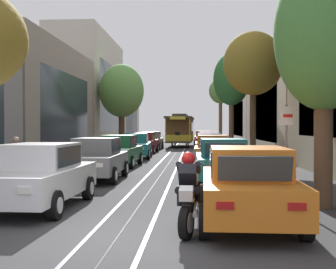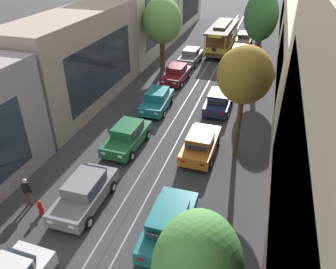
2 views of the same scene
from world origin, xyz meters
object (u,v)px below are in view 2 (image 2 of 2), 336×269
at_px(parked_car_beige_far_right, 244,39).
at_px(pedestrian_on_right_pavement, 27,190).
at_px(street_tree_kerb_right_second, 245,76).
at_px(parked_car_green_mid_left, 127,136).
at_px(fire_hydrant, 40,207).
at_px(parked_car_orange_mid_right, 201,143).
at_px(parked_car_teal_second_right, 169,223).
at_px(parked_car_red_sixth_right, 240,53).
at_px(parked_car_silver_fifth_right, 232,73).
at_px(cable_car_trolley, 222,37).
at_px(parked_car_grey_sixth_left, 191,56).
at_px(parked_car_teal_fourth_left, 157,100).
at_px(parked_car_maroon_fifth_left, 176,74).
at_px(street_tree_kerb_right_mid, 261,17).
at_px(street_tree_kerb_left_second, 162,21).
at_px(parked_car_grey_second_left, 85,192).
at_px(parked_car_navy_fourth_right, 219,101).

xyz_separation_m(parked_car_beige_far_right, pedestrian_on_right_pavement, (-7.39, -33.08, 0.13)).
xyz_separation_m(parked_car_beige_far_right, street_tree_kerb_right_second, (2.08, -25.43, 4.46)).
bearing_deg(parked_car_green_mid_left, fire_hydrant, -103.47).
relative_size(parked_car_orange_mid_right, parked_car_beige_far_right, 1.00).
relative_size(parked_car_teal_second_right, parked_car_red_sixth_right, 0.99).
height_order(parked_car_teal_second_right, parked_car_red_sixth_right, same).
distance_m(parked_car_silver_fifth_right, cable_car_trolley, 10.25).
xyz_separation_m(parked_car_grey_sixth_left, pedestrian_on_right_pavement, (-2.56, -24.03, 0.13)).
bearing_deg(parked_car_teal_fourth_left, parked_car_red_sixth_right, 71.56).
bearing_deg(parked_car_red_sixth_right, parked_car_orange_mid_right, -90.55).
bearing_deg(parked_car_teal_fourth_left, parked_car_teal_second_right, -68.94).
height_order(parked_car_beige_far_right, street_tree_kerb_right_second, street_tree_kerb_right_second).
bearing_deg(street_tree_kerb_right_second, parked_car_maroon_fifth_left, 122.77).
xyz_separation_m(parked_car_red_sixth_right, street_tree_kerb_right_mid, (1.93, -5.82, 5.02)).
bearing_deg(parked_car_green_mid_left, parked_car_silver_fifth_right, 69.73).
xyz_separation_m(street_tree_kerb_left_second, street_tree_kerb_right_mid, (9.05, 0.19, 0.87)).
relative_size(parked_car_grey_second_left, street_tree_kerb_right_second, 0.63).
bearing_deg(fire_hydrant, parked_car_grey_second_left, 35.21).
height_order(parked_car_green_mid_left, parked_car_beige_far_right, same).
relative_size(parked_car_grey_second_left, parked_car_silver_fifth_right, 0.99).
xyz_separation_m(parked_car_red_sixth_right, cable_car_trolley, (-2.51, 3.05, 0.86)).
distance_m(parked_car_navy_fourth_right, cable_car_trolley, 16.49).
relative_size(parked_car_teal_fourth_left, parked_car_beige_far_right, 1.01).
distance_m(pedestrian_on_right_pavement, fire_hydrant, 1.17).
bearing_deg(parked_car_beige_far_right, parked_car_maroon_fifth_left, -108.24).
height_order(parked_car_navy_fourth_right, street_tree_kerb_left_second, street_tree_kerb_left_second).
bearing_deg(parked_car_red_sixth_right, parked_car_grey_sixth_left, -150.62).
bearing_deg(parked_car_maroon_fifth_left, street_tree_kerb_right_mid, 20.70).
xyz_separation_m(parked_car_teal_second_right, fire_hydrant, (-6.43, -0.51, -0.38)).
relative_size(parked_car_orange_mid_right, fire_hydrant, 5.21).
height_order(parked_car_teal_second_right, parked_car_silver_fifth_right, same).
height_order(parked_car_grey_second_left, parked_car_green_mid_left, same).
xyz_separation_m(parked_car_orange_mid_right, parked_car_beige_far_right, (0.05, 26.02, 0.00)).
xyz_separation_m(parked_car_grey_second_left, street_tree_kerb_right_mid, (6.73, 20.16, 5.02)).
bearing_deg(cable_car_trolley, parked_car_teal_fourth_left, -97.56).
xyz_separation_m(street_tree_kerb_right_mid, cable_car_trolley, (-4.44, 8.88, -4.15)).
bearing_deg(pedestrian_on_right_pavement, parked_car_teal_fourth_left, 77.63).
distance_m(parked_car_grey_second_left, street_tree_kerb_right_second, 10.55).
distance_m(parked_car_maroon_fifth_left, parked_car_red_sixth_right, 9.80).
relative_size(parked_car_navy_fourth_right, parked_car_red_sixth_right, 0.99).
bearing_deg(parked_car_grey_sixth_left, parked_car_grey_second_left, -89.55).
relative_size(parked_car_teal_fourth_left, pedestrian_on_right_pavement, 2.70).
bearing_deg(pedestrian_on_right_pavement, fire_hydrant, -23.48).
bearing_deg(parked_car_silver_fifth_right, street_tree_kerb_right_second, -81.40).
bearing_deg(parked_car_navy_fourth_right, parked_car_teal_fourth_left, -164.72).
height_order(parked_car_grey_second_left, parked_car_beige_far_right, same).
height_order(parked_car_orange_mid_right, parked_car_beige_far_right, same).
height_order(parked_car_silver_fifth_right, parked_car_beige_far_right, same).
height_order(parked_car_grey_second_left, parked_car_navy_fourth_right, same).
height_order(parked_car_silver_fifth_right, parked_car_red_sixth_right, same).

